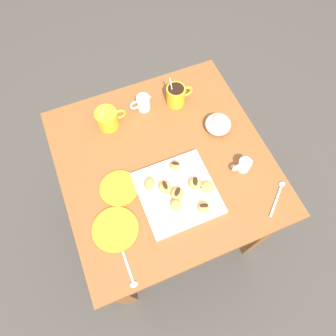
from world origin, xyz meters
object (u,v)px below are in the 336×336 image
beignet_7 (150,184)px  coffee_mug_mustard_left (108,118)px  coffee_mug_mustard_right (176,95)px  beignet_0 (176,204)px  ice_cream_bowl (218,124)px  chocolate_sauce_pitcher (244,165)px  cream_pitcher_white (143,103)px  dining_table (165,175)px  beignet_5 (195,183)px  saucer_orange_left (119,188)px  pastry_plate_square (178,193)px  beignet_4 (204,207)px  beignet_1 (165,187)px  saucer_orange_right (115,229)px  beignet_2 (175,166)px  beignet_3 (207,187)px  beignet_6 (177,194)px

beignet_7 → coffee_mug_mustard_left: bearing=99.7°
coffee_mug_mustard_right → beignet_7: coffee_mug_mustard_right is taller
beignet_0 → beignet_7: size_ratio=0.78×
ice_cream_bowl → chocolate_sauce_pitcher: size_ratio=1.21×
chocolate_sauce_pitcher → cream_pitcher_white: bearing=121.7°
dining_table → beignet_5: (0.07, -0.15, 0.18)m
dining_table → saucer_orange_left: saucer_orange_left is taller
pastry_plate_square → beignet_4: beignet_4 is taller
saucer_orange_left → beignet_1: size_ratio=2.82×
cream_pitcher_white → beignet_1: size_ratio=1.89×
beignet_0 → coffee_mug_mustard_right: bearing=66.9°
ice_cream_bowl → chocolate_sauce_pitcher: bearing=-87.3°
coffee_mug_mustard_left → saucer_orange_right: size_ratio=0.76×
coffee_mug_mustard_right → saucer_orange_left: (-0.38, -0.31, -0.05)m
coffee_mug_mustard_right → chocolate_sauce_pitcher: 0.43m
dining_table → pastry_plate_square: (-0.01, -0.16, 0.16)m
pastry_plate_square → coffee_mug_mustard_right: coffee_mug_mustard_right is taller
dining_table → beignet_2: 0.19m
cream_pitcher_white → beignet_2: cream_pitcher_white is taller
dining_table → coffee_mug_mustard_left: (-0.16, 0.26, 0.19)m
saucer_orange_left → beignet_3: size_ratio=3.02×
dining_table → saucer_orange_right: saucer_orange_right is taller
beignet_7 → beignet_2: bearing=15.6°
coffee_mug_mustard_left → cream_pitcher_white: size_ratio=1.27×
beignet_7 → pastry_plate_square: bearing=-35.7°
beignet_6 → beignet_4: bearing=-51.4°
coffee_mug_mustard_right → cream_pitcher_white: coffee_mug_mustard_right is taller
saucer_orange_left → beignet_1: (0.17, -0.08, 0.03)m
saucer_orange_left → saucer_orange_right: bearing=-113.3°
coffee_mug_mustard_right → saucer_orange_right: bearing=-133.8°
ice_cream_bowl → saucer_orange_right: bearing=-154.7°
coffee_mug_mustard_right → beignet_5: coffee_mug_mustard_right is taller
coffee_mug_mustard_left → beignet_5: size_ratio=2.57×
coffee_mug_mustard_right → beignet_2: bearing=-113.5°
beignet_0 → saucer_orange_left: bearing=138.6°
coffee_mug_mustard_right → beignet_3: size_ratio=2.79×
saucer_orange_right → beignet_6: (0.27, 0.03, 0.03)m
pastry_plate_square → chocolate_sauce_pitcher: size_ratio=3.19×
coffee_mug_mustard_right → beignet_6: (-0.18, -0.43, -0.02)m
coffee_mug_mustard_left → beignet_6: (0.15, -0.43, -0.01)m
beignet_7 → chocolate_sauce_pitcher: bearing=-9.7°
ice_cream_bowl → beignet_2: (-0.25, -0.12, -0.00)m
coffee_mug_mustard_left → beignet_4: bearing=-67.3°
dining_table → beignet_6: size_ratio=16.00×
chocolate_sauce_pitcher → beignet_7: (-0.38, 0.07, 0.00)m
beignet_1 → beignet_4: (0.10, -0.13, -0.00)m
cream_pitcher_white → beignet_4: cream_pitcher_white is taller
ice_cream_bowl → beignet_5: size_ratio=2.15×
beignet_1 → beignet_6: bearing=-49.6°
pastry_plate_square → cream_pitcher_white: 0.44m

